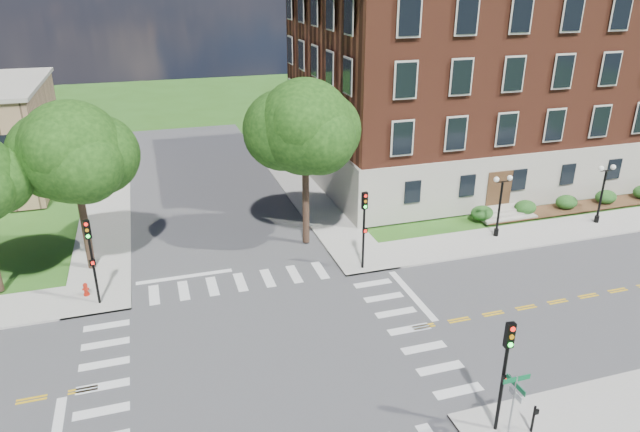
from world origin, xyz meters
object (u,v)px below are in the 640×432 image
object	(u,v)px
traffic_signal_se	(506,364)
fire_hydrant	(86,290)
traffic_signal_ne	(364,221)
traffic_signal_nw	(91,251)
street_sign_pole	(514,397)
twin_lamp_east	(603,190)
twin_lamp_west	(500,202)
push_button_post	(534,418)

from	to	relation	value
traffic_signal_se	fire_hydrant	size ratio (longest dim) A/B	6.40
traffic_signal_ne	traffic_signal_nw	world-z (taller)	same
street_sign_pole	traffic_signal_nw	bearing A→B (deg)	134.67
twin_lamp_east	fire_hydrant	xyz separation A→B (m)	(-33.91, 0.03, -2.06)
traffic_signal_se	twin_lamp_east	size ratio (longest dim) A/B	1.13
traffic_signal_ne	street_sign_pole	size ratio (longest dim) A/B	1.55
traffic_signal_ne	twin_lamp_west	bearing A→B (deg)	8.87
fire_hydrant	traffic_signal_nw	bearing A→B (deg)	-55.98
traffic_signal_ne	fire_hydrant	bearing A→B (deg)	174.53
traffic_signal_nw	twin_lamp_east	bearing A→B (deg)	1.76
traffic_signal_nw	push_button_post	world-z (taller)	traffic_signal_nw
street_sign_pole	fire_hydrant	xyz separation A→B (m)	(-15.64, 16.15, -1.84)
traffic_signal_se	traffic_signal_ne	size ratio (longest dim) A/B	1.00
push_button_post	traffic_signal_nw	bearing A→B (deg)	137.56
twin_lamp_west	street_sign_pole	size ratio (longest dim) A/B	1.36
traffic_signal_ne	twin_lamp_west	xyz separation A→B (m)	(10.22, 1.60, -0.66)
traffic_signal_nw	street_sign_pole	distance (m)	21.25
twin_lamp_west	fire_hydrant	world-z (taller)	twin_lamp_west
twin_lamp_west	twin_lamp_east	distance (m)	8.10
traffic_signal_se	fire_hydrant	world-z (taller)	traffic_signal_se
twin_lamp_west	twin_lamp_east	world-z (taller)	same
street_sign_pole	fire_hydrant	bearing A→B (deg)	134.07
traffic_signal_ne	fire_hydrant	size ratio (longest dim) A/B	6.40
fire_hydrant	push_button_post	bearing A→B (deg)	-43.17
traffic_signal_ne	twin_lamp_east	xyz separation A→B (m)	(18.32, 1.46, -0.66)
street_sign_pole	fire_hydrant	distance (m)	22.56
traffic_signal_se	traffic_signal_ne	xyz separation A→B (m)	(-0.11, 13.86, 0.00)
traffic_signal_nw	twin_lamp_east	world-z (taller)	traffic_signal_nw
traffic_signal_ne	fire_hydrant	world-z (taller)	traffic_signal_ne
twin_lamp_west	street_sign_pole	distance (m)	19.18
traffic_signal_nw	twin_lamp_east	xyz separation A→B (m)	(33.20, 1.02, -0.66)
traffic_signal_nw	push_button_post	xyz separation A→B (m)	(16.22, -14.83, -2.39)
traffic_signal_nw	twin_lamp_west	world-z (taller)	traffic_signal_nw
traffic_signal_ne	twin_lamp_west	size ratio (longest dim) A/B	1.13
traffic_signal_nw	traffic_signal_se	bearing A→B (deg)	-43.66
twin_lamp_east	traffic_signal_ne	bearing A→B (deg)	-175.45
push_button_post	fire_hydrant	bearing A→B (deg)	136.83
twin_lamp_west	traffic_signal_ne	bearing A→B (deg)	-171.13
street_sign_pole	push_button_post	distance (m)	2.01
traffic_signal_nw	traffic_signal_ne	bearing A→B (deg)	-1.68
push_button_post	twin_lamp_west	bearing A→B (deg)	60.95
traffic_signal_se	push_button_post	world-z (taller)	traffic_signal_se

